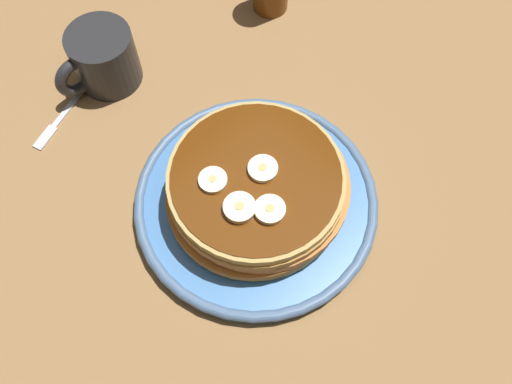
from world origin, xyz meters
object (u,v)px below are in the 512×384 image
Objects in this scene: banana_slice_0 at (262,168)px; coffee_mug at (102,59)px; plate at (256,202)px; banana_slice_1 at (240,208)px; banana_slice_3 at (213,180)px; fork at (64,113)px; banana_slice_2 at (270,210)px; pancake_stack at (256,187)px.

coffee_mug is at bearing -84.78° from banana_slice_0.
coffee_mug is at bearing -86.89° from plate.
banana_slice_1 is (4.75, 1.76, 0.11)cm from banana_slice_0.
banana_slice_3 is (4.62, -2.43, -0.03)cm from banana_slice_0.
banana_slice_3 is at bearing -27.72° from banana_slice_0.
fork is (7.52, 0.63, -3.63)cm from coffee_mug.
plate is 7.93cm from banana_slice_2.
pancake_stack is 6.39× the size of banana_slice_2.
banana_slice_0 is 26.65cm from coffee_mug.
plate is at bearing 145.18° from banana_slice_3.
banana_slice_0 is at bearing -173.24° from plate.
fork is (9.91, -25.61, -7.60)cm from banana_slice_0.
banana_slice_0 is 5.22cm from banana_slice_3.
banana_slice_3 is at bearing 84.67° from coffee_mug.
banana_slice_3 is 24.95cm from fork.
banana_slice_0 reaches higher than plate.
banana_slice_2 is (1.83, 3.89, 3.20)cm from pancake_stack.
fork is at bearing -68.83° from banana_slice_0.
banana_slice_2 is 30.45cm from coffee_mug.
plate is 2.48× the size of coffee_mug.
banana_slice_0 reaches higher than pancake_stack.
coffee_mug is (-0.28, -30.18, -4.01)cm from banana_slice_2.
pancake_stack is at bearing 93.38° from coffee_mug.
banana_slice_0 reaches higher than fork.
banana_slice_0 is at bearing 111.17° from fork.
pancake_stack is at bearing 146.70° from banana_slice_3.
banana_slice_1 reaches higher than fork.
banana_slice_1 is at bearing 20.32° from banana_slice_0.
banana_slice_1 is 0.30× the size of coffee_mug.
fork is (8.95, -25.72, -0.91)cm from plate.
banana_slice_1 is at bearing -46.54° from banana_slice_2.
banana_slice_3 is at bearing -34.82° from plate.
banana_slice_2 is 0.29× the size of coffee_mug.
fork is (5.30, -23.18, -7.57)cm from banana_slice_3.
pancake_stack reaches higher than fork.
banana_slice_2 is at bearing 65.97° from plate.
plate is 2.20× the size of fork.
plate is 26.53cm from coffee_mug.
banana_slice_2 reaches higher than pancake_stack.
banana_slice_3 is (3.77, -2.48, 3.13)cm from pancake_stack.
banana_slice_2 is at bearing 89.48° from coffee_mug.
coffee_mug is 8.37cm from fork.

